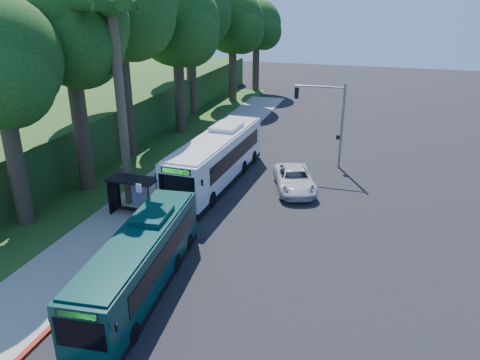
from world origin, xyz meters
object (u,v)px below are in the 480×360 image
(teal_bus, at_px, (141,260))
(pickup, at_px, (295,179))
(bus_shelter, at_px, (130,188))
(white_bus, at_px, (217,158))

(teal_bus, xyz_separation_m, pickup, (4.77, 14.47, -0.82))
(bus_shelter, relative_size, pickup, 0.55)
(bus_shelter, xyz_separation_m, teal_bus, (4.64, -7.36, -0.19))
(bus_shelter, xyz_separation_m, white_bus, (3.46, 6.93, 0.13))
(teal_bus, bearing_deg, bus_shelter, 116.69)
(bus_shelter, height_order, white_bus, white_bus)
(bus_shelter, distance_m, pickup, 11.84)
(teal_bus, bearing_deg, white_bus, 89.19)
(bus_shelter, height_order, teal_bus, teal_bus)
(white_bus, xyz_separation_m, teal_bus, (1.18, -14.29, -0.32))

